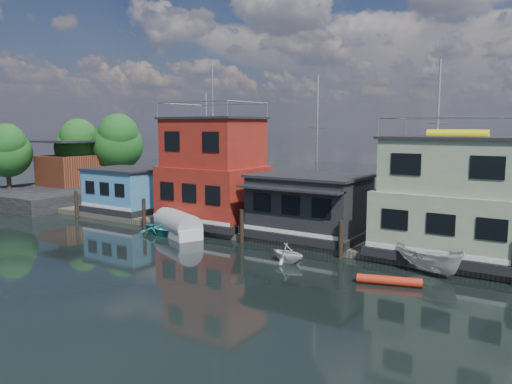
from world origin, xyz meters
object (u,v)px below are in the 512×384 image
Objects in this scene: houseboat_green at (454,200)px; dinghy_teal at (167,229)px; houseboat_red at (214,174)px; red_kayak at (389,281)px; tarp_runabout at (178,226)px; motorboat at (429,259)px; houseboat_blue at (126,190)px; houseboat_dark at (309,205)px; dinghy_white at (288,253)px.

dinghy_teal is at bearing -168.60° from houseboat_green.
houseboat_red reaches higher than red_kayak.
tarp_runabout reaches higher than red_kayak.
houseboat_red is 17.19m from motorboat.
tarp_runabout is at bearing -21.04° from houseboat_blue.
houseboat_red is at bearing -10.32° from dinghy_teal.
houseboat_green is at bearing 17.03° from motorboat.
tarp_runabout is 1.20× the size of motorboat.
dinghy_teal reaches higher than red_kayak.
motorboat is at bearing 25.67° from tarp_runabout.
dinghy_teal is 1.28× the size of red_kayak.
houseboat_dark is at bearing -0.06° from houseboat_blue.
houseboat_blue is 9.69m from houseboat_red.
houseboat_red reaches higher than houseboat_blue.
houseboat_red reaches higher than dinghy_teal.
motorboat is (16.58, -3.08, -3.32)m from houseboat_red.
houseboat_dark is at bearing 46.36° from tarp_runabout.
houseboat_green is (26.50, 0.00, 1.34)m from houseboat_blue.
houseboat_red is 11.33m from dinghy_white.
houseboat_blue is at bearing 108.05° from motorboat.
houseboat_red is 17.08m from red_kayak.
dinghy_white is (10.74, -1.56, 0.15)m from dinghy_teal.
motorboat is at bearing -65.26° from dinghy_white.
houseboat_red is at bearing 141.64° from red_kayak.
dinghy_white is at bearing -29.28° from houseboat_red.
houseboat_blue reaches higher than tarp_runabout.
houseboat_blue is at bearing 75.35° from dinghy_teal.
houseboat_dark reaches higher than dinghy_teal.
houseboat_blue is 1.64× the size of dinghy_teal.
houseboat_red is at bearing 105.74° from tarp_runabout.
tarp_runabout is (0.83, 0.25, 0.29)m from dinghy_teal.
houseboat_green is (9.00, 0.02, 1.13)m from houseboat_dark.
houseboat_blue is at bearing 179.94° from houseboat_dark.
motorboat is at bearing -78.23° from dinghy_teal.
tarp_runabout is at bearing -158.07° from houseboat_dark.
dinghy_teal is at bearing -24.44° from houseboat_blue.
houseboat_blue is at bearing 82.31° from dinghy_white.
red_kayak is (16.01, -2.62, -0.47)m from tarp_runabout.
motorboat is 1.33× the size of red_kayak.
houseboat_blue is 17.50m from houseboat_dark.
red_kayak is (16.84, -2.37, -0.18)m from dinghy_teal.
tarp_runabout is 2.32× the size of dinghy_white.
houseboat_blue is 0.76× the size of houseboat_green.
houseboat_dark reaches higher than red_kayak.
houseboat_blue is 9.13m from dinghy_teal.
dinghy_teal is at bearing -138.81° from tarp_runabout.
red_kayak is at bearing -21.42° from houseboat_red.
houseboat_red reaches higher than tarp_runabout.
houseboat_green is 1.72× the size of tarp_runabout.
dinghy_teal is (8.15, -3.70, -1.80)m from houseboat_blue.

